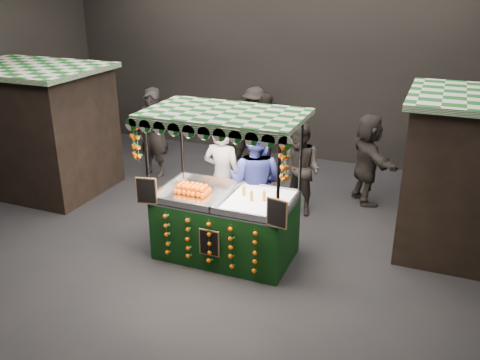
% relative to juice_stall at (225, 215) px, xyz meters
% --- Properties ---
extents(ground, '(12.00, 12.00, 0.00)m').
position_rel_juice_stall_xyz_m(ground, '(-0.46, 0.24, -0.75)').
color(ground, black).
rests_on(ground, ground).
extents(market_hall, '(12.10, 10.10, 5.05)m').
position_rel_juice_stall_xyz_m(market_hall, '(-0.46, 0.24, 2.64)').
color(market_hall, black).
rests_on(market_hall, ground).
extents(neighbour_stall_left, '(3.00, 2.20, 2.60)m').
position_rel_juice_stall_xyz_m(neighbour_stall_left, '(-4.86, 1.24, 0.56)').
color(neighbour_stall_left, black).
rests_on(neighbour_stall_left, ground).
extents(juice_stall, '(2.49, 1.46, 2.41)m').
position_rel_juice_stall_xyz_m(juice_stall, '(0.00, 0.00, 0.00)').
color(juice_stall, black).
rests_on(juice_stall, ground).
extents(vendor_grey, '(0.72, 0.48, 1.95)m').
position_rel_juice_stall_xyz_m(vendor_grey, '(-0.47, 0.96, 0.23)').
color(vendor_grey, gray).
rests_on(vendor_grey, ground).
extents(vendor_blue, '(1.01, 0.80, 2.03)m').
position_rel_juice_stall_xyz_m(vendor_blue, '(0.20, 0.83, 0.27)').
color(vendor_blue, navy).
rests_on(vendor_blue, ground).
extents(shopper_0, '(0.76, 0.56, 1.92)m').
position_rel_juice_stall_xyz_m(shopper_0, '(-2.97, 2.76, 0.22)').
color(shopper_0, '#2C2524').
rests_on(shopper_0, ground).
extents(shopper_1, '(1.05, 0.94, 1.77)m').
position_rel_juice_stall_xyz_m(shopper_1, '(0.64, 2.04, 0.14)').
color(shopper_1, '#2A2522').
rests_on(shopper_1, ground).
extents(shopper_2, '(1.20, 0.90, 1.89)m').
position_rel_juice_stall_xyz_m(shopper_2, '(-0.64, 3.72, 0.20)').
color(shopper_2, black).
rests_on(shopper_2, ground).
extents(shopper_3, '(1.05, 1.31, 1.76)m').
position_rel_juice_stall_xyz_m(shopper_3, '(-1.33, 4.84, 0.14)').
color(shopper_3, '#2E2825').
rests_on(shopper_3, ground).
extents(shopper_4, '(0.99, 0.87, 1.70)m').
position_rel_juice_stall_xyz_m(shopper_4, '(-3.77, 4.13, 0.11)').
color(shopper_4, '#292521').
rests_on(shopper_4, ground).
extents(shopper_5, '(1.35, 1.72, 1.82)m').
position_rel_juice_stall_xyz_m(shopper_5, '(1.73, 3.06, 0.17)').
color(shopper_5, '#2D2825').
rests_on(shopper_5, ground).
extents(shopper_6, '(0.53, 0.66, 1.58)m').
position_rel_juice_stall_xyz_m(shopper_6, '(-1.48, 4.12, 0.04)').
color(shopper_6, black).
rests_on(shopper_6, ground).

